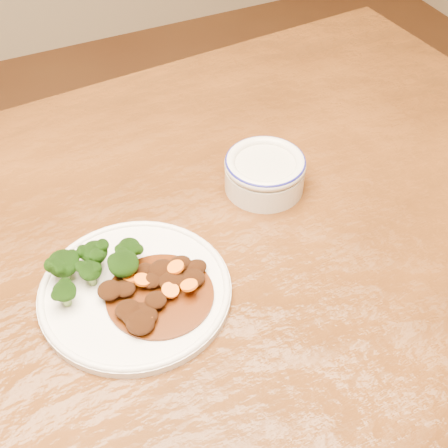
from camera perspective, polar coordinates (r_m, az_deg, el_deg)
name	(u,v)px	position (r m, az deg, el deg)	size (l,w,h in m)	color
dining_table	(139,309)	(0.89, -7.74, -7.68)	(1.56, 1.01, 0.75)	#5D3010
dinner_plate	(135,291)	(0.80, -8.13, -6.06)	(0.24, 0.24, 0.02)	white
broccoli_florets	(94,264)	(0.80, -11.78, -3.59)	(0.12, 0.08, 0.04)	#73984E
mince_stew	(153,291)	(0.78, -6.51, -6.09)	(0.14, 0.13, 0.03)	#4E1D08
dip_bowl	(265,172)	(0.92, 3.75, 4.80)	(0.12, 0.12, 0.05)	beige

